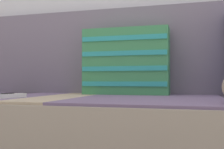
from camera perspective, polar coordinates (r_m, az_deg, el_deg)
The scene contains 4 objects.
couch at distance 1.30m, azimuth 3.31°, elevation -12.32°, with size 2.17×0.87×0.35m.
sofa_backrest at distance 1.64m, azimuth 6.06°, elevation 4.71°, with size 2.13×0.14×0.49m.
throw_pillow_striped at distance 1.50m, azimuth 2.86°, elevation 2.63°, with size 0.46×0.14×0.35m.
game_remote_near at distance 1.26m, azimuth -20.35°, elevation -4.13°, with size 0.09×0.21×0.02m.
Camera 1 is at (0.27, -1.13, 0.42)m, focal length 45.00 mm.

